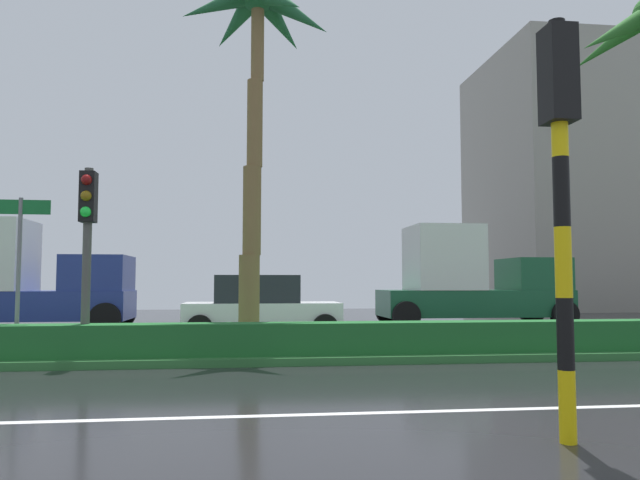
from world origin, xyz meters
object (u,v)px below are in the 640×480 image
traffic_signal_foreground (559,149)px  car_in_traffic_second (261,307)px  box_truck_lead (22,282)px  palm_tree_centre_left (256,47)px  box_truck_following (471,282)px  traffic_signal_median_right (87,226)px  street_name_sign (19,253)px

traffic_signal_foreground → car_in_traffic_second: bearing=-77.3°
box_truck_lead → car_in_traffic_second: size_ratio=1.49×
palm_tree_centre_left → box_truck_following: 11.45m
car_in_traffic_second → palm_tree_centre_left: bearing=-93.7°
traffic_signal_median_right → box_truck_following: 13.70m
box_truck_lead → traffic_signal_median_right: bearing=-64.2°
palm_tree_centre_left → box_truck_following: palm_tree_centre_left is taller
palm_tree_centre_left → traffic_signal_median_right: bearing=-151.6°
traffic_signal_foreground → car_in_traffic_second: traffic_signal_foreground is taller
box_truck_lead → car_in_traffic_second: (7.31, -2.81, -0.72)m
street_name_sign → car_in_traffic_second: 6.90m
street_name_sign → box_truck_lead: bearing=108.5°
street_name_sign → traffic_signal_foreground: size_ratio=0.73×
palm_tree_centre_left → box_truck_lead: bearing=137.9°
box_truck_lead → car_in_traffic_second: 7.87m
palm_tree_centre_left → street_name_sign: size_ratio=2.81×
palm_tree_centre_left → car_in_traffic_second: bearing=86.3°
box_truck_lead → car_in_traffic_second: box_truck_lead is taller
box_truck_following → street_name_sign: bearing=-146.4°
street_name_sign → car_in_traffic_second: bearing=45.6°
traffic_signal_foreground → traffic_signal_median_right: bearing=-46.2°
palm_tree_centre_left → car_in_traffic_second: (0.23, 3.59, -6.03)m
palm_tree_centre_left → street_name_sign: (-4.51, -1.25, -4.78)m
street_name_sign → box_truck_following: box_truck_following is taller
palm_tree_centre_left → box_truck_following: bearing=41.8°
palm_tree_centre_left → traffic_signal_foreground: size_ratio=2.05×
box_truck_lead → box_truck_following: (14.64, 0.35, 0.00)m
traffic_signal_median_right → box_truck_lead: traffic_signal_median_right is taller
palm_tree_centre_left → traffic_signal_foreground: bearing=-70.4°
street_name_sign → car_in_traffic_second: (4.75, 4.84, -1.25)m
traffic_signal_median_right → car_in_traffic_second: (3.39, 5.30, -1.75)m
street_name_sign → palm_tree_centre_left: bearing=15.5°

